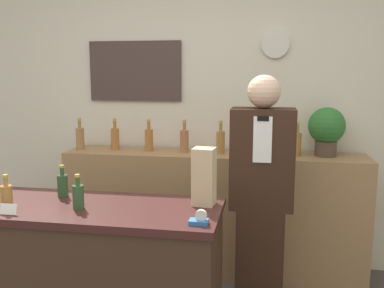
% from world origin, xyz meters
% --- Properties ---
extents(back_wall, '(5.20, 0.09, 2.70)m').
position_xyz_m(back_wall, '(-0.00, 2.00, 1.35)').
color(back_wall, beige).
rests_on(back_wall, ground_plane).
extents(back_shelf, '(2.40, 0.40, 0.99)m').
position_xyz_m(back_shelf, '(0.17, 1.74, 0.50)').
color(back_shelf, '#9E754C').
rests_on(back_shelf, ground_plane).
extents(display_counter, '(1.42, 0.57, 0.91)m').
position_xyz_m(display_counter, '(-0.35, 0.51, 0.46)').
color(display_counter, '#382619').
rests_on(display_counter, ground_plane).
extents(shopkeeper, '(0.41, 0.26, 1.61)m').
position_xyz_m(shopkeeper, '(0.56, 1.16, 0.80)').
color(shopkeeper, '#331E14').
rests_on(shopkeeper, ground_plane).
extents(potted_plant, '(0.28, 0.28, 0.38)m').
position_xyz_m(potted_plant, '(1.04, 1.78, 1.20)').
color(potted_plant, '#4C3D2D').
rests_on(potted_plant, back_shelf).
extents(paper_bag, '(0.13, 0.12, 0.31)m').
position_xyz_m(paper_bag, '(0.26, 0.63, 1.07)').
color(paper_bag, tan).
rests_on(paper_bag, display_counter).
extents(tape_dispenser, '(0.09, 0.06, 0.07)m').
position_xyz_m(tape_dispenser, '(0.28, 0.32, 0.94)').
color(tape_dispenser, '#2D66A8').
rests_on(tape_dispenser, display_counter).
extents(price_card_right, '(0.09, 0.02, 0.06)m').
position_xyz_m(price_card_right, '(-0.69, 0.30, 0.94)').
color(price_card_right, white).
rests_on(price_card_right, display_counter).
extents(counter_bottle_1, '(0.06, 0.06, 0.19)m').
position_xyz_m(counter_bottle_1, '(-0.75, 0.38, 0.98)').
color(counter_bottle_1, '#A47337').
rests_on(counter_bottle_1, display_counter).
extents(counter_bottle_2, '(0.06, 0.06, 0.19)m').
position_xyz_m(counter_bottle_2, '(-0.57, 0.65, 0.98)').
color(counter_bottle_2, '#284828').
rests_on(counter_bottle_2, display_counter).
extents(counter_bottle_3, '(0.06, 0.06, 0.19)m').
position_xyz_m(counter_bottle_3, '(-0.39, 0.45, 0.98)').
color(counter_bottle_3, '#2D4E2A').
rests_on(counter_bottle_3, display_counter).
extents(shelf_bottle_0, '(0.07, 0.07, 0.26)m').
position_xyz_m(shelf_bottle_0, '(-0.95, 1.72, 1.09)').
color(shelf_bottle_0, '#996C3F').
rests_on(shelf_bottle_0, back_shelf).
extents(shelf_bottle_1, '(0.07, 0.07, 0.26)m').
position_xyz_m(shelf_bottle_1, '(-0.65, 1.76, 1.09)').
color(shelf_bottle_1, '#A36731').
rests_on(shelf_bottle_1, back_shelf).
extents(shelf_bottle_2, '(0.07, 0.07, 0.26)m').
position_xyz_m(shelf_bottle_2, '(-0.36, 1.74, 1.09)').
color(shelf_bottle_2, '#A46731').
rests_on(shelf_bottle_2, back_shelf).
extents(shelf_bottle_3, '(0.07, 0.07, 0.26)m').
position_xyz_m(shelf_bottle_3, '(-0.06, 1.75, 1.09)').
color(shelf_bottle_3, '#A1633D').
rests_on(shelf_bottle_3, back_shelf).
extents(shelf_bottle_4, '(0.07, 0.07, 0.26)m').
position_xyz_m(shelf_bottle_4, '(0.23, 1.74, 1.09)').
color(shelf_bottle_4, olive).
rests_on(shelf_bottle_4, back_shelf).
extents(shelf_bottle_5, '(0.07, 0.07, 0.26)m').
position_xyz_m(shelf_bottle_5, '(0.52, 1.73, 1.09)').
color(shelf_bottle_5, '#A26D32').
rests_on(shelf_bottle_5, back_shelf).
extents(shelf_bottle_6, '(0.07, 0.07, 0.26)m').
position_xyz_m(shelf_bottle_6, '(0.82, 1.75, 1.09)').
color(shelf_bottle_6, '#A16E30').
rests_on(shelf_bottle_6, back_shelf).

